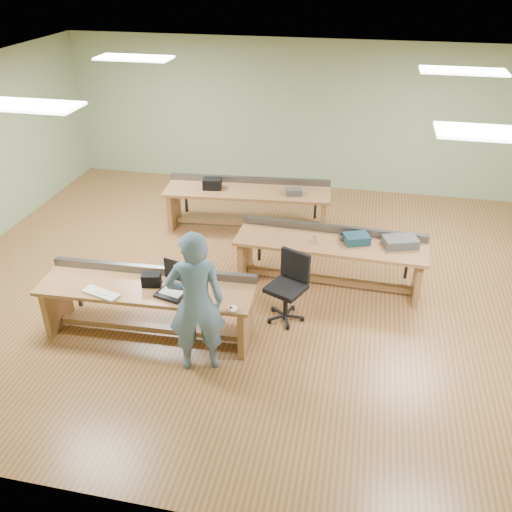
% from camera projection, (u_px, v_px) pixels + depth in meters
% --- Properties ---
extents(floor, '(10.00, 10.00, 0.00)m').
position_uv_depth(floor, '(269.00, 283.00, 8.36)').
color(floor, '#9A613A').
rests_on(floor, ground).
extents(ceiling, '(10.00, 10.00, 0.00)m').
position_uv_depth(ceiling, '(271.00, 84.00, 6.86)').
color(ceiling, silver).
rests_on(ceiling, wall_back).
extents(wall_back, '(10.00, 0.04, 3.00)m').
position_uv_depth(wall_back, '(306.00, 116.00, 11.00)').
color(wall_back, gray).
rests_on(wall_back, floor).
extents(wall_front, '(10.00, 0.04, 3.00)m').
position_uv_depth(wall_front, '(175.00, 393.00, 4.22)').
color(wall_front, gray).
rests_on(wall_front, floor).
extents(fluor_panels, '(6.20, 3.50, 0.03)m').
position_uv_depth(fluor_panels, '(271.00, 86.00, 6.87)').
color(fluor_panels, white).
rests_on(fluor_panels, ceiling).
extents(workbench_front, '(2.81, 0.85, 0.86)m').
position_uv_depth(workbench_front, '(148.00, 298.00, 7.01)').
color(workbench_front, olive).
rests_on(workbench_front, floor).
extents(workbench_mid, '(2.82, 0.84, 0.86)m').
position_uv_depth(workbench_mid, '(330.00, 252.00, 8.06)').
color(workbench_mid, olive).
rests_on(workbench_mid, floor).
extents(workbench_back, '(2.99, 1.04, 0.86)m').
position_uv_depth(workbench_back, '(248.00, 199.00, 9.73)').
color(workbench_back, olive).
rests_on(workbench_back, floor).
extents(person, '(0.79, 0.64, 1.86)m').
position_uv_depth(person, '(196.00, 303.00, 6.27)').
color(person, '#6385A1').
rests_on(person, floor).
extents(laptop_base, '(0.42, 0.38, 0.04)m').
position_uv_depth(laptop_base, '(172.00, 294.00, 6.72)').
color(laptop_base, black).
rests_on(laptop_base, workbench_front).
extents(laptop_screen, '(0.35, 0.11, 0.28)m').
position_uv_depth(laptop_screen, '(177.00, 270.00, 6.70)').
color(laptop_screen, black).
rests_on(laptop_screen, laptop_base).
extents(keyboard, '(0.52, 0.30, 0.03)m').
position_uv_depth(keyboard, '(101.00, 293.00, 6.73)').
color(keyboard, beige).
rests_on(keyboard, workbench_front).
extents(trackball_mouse, '(0.12, 0.14, 0.06)m').
position_uv_depth(trackball_mouse, '(233.00, 309.00, 6.42)').
color(trackball_mouse, white).
rests_on(trackball_mouse, workbench_front).
extents(camera_bag, '(0.27, 0.20, 0.16)m').
position_uv_depth(camera_bag, '(151.00, 280.00, 6.89)').
color(camera_bag, black).
rests_on(camera_bag, workbench_front).
extents(task_chair, '(0.70, 0.70, 0.98)m').
position_uv_depth(task_chair, '(288.00, 296.00, 7.41)').
color(task_chair, black).
rests_on(task_chair, floor).
extents(parts_bin_teal, '(0.43, 0.38, 0.13)m').
position_uv_depth(parts_bin_teal, '(356.00, 239.00, 7.88)').
color(parts_bin_teal, '#13333F').
rests_on(parts_bin_teal, workbench_mid).
extents(parts_bin_grey, '(0.55, 0.44, 0.13)m').
position_uv_depth(parts_bin_grey, '(400.00, 242.00, 7.79)').
color(parts_bin_grey, '#3C3C3F').
rests_on(parts_bin_grey, workbench_mid).
extents(mug, '(0.14, 0.14, 0.10)m').
position_uv_depth(mug, '(343.00, 237.00, 7.96)').
color(mug, '#3C3C3F').
rests_on(mug, workbench_mid).
extents(drinks_can, '(0.08, 0.08, 0.11)m').
position_uv_depth(drinks_can, '(315.00, 240.00, 7.86)').
color(drinks_can, '#B7B6BB').
rests_on(drinks_can, workbench_mid).
extents(storage_box_back, '(0.35, 0.28, 0.18)m').
position_uv_depth(storage_box_back, '(212.00, 184.00, 9.62)').
color(storage_box_back, black).
rests_on(storage_box_back, workbench_back).
extents(tray_back, '(0.31, 0.26, 0.11)m').
position_uv_depth(tray_back, '(294.00, 192.00, 9.40)').
color(tray_back, '#3C3C3F').
rests_on(tray_back, workbench_back).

